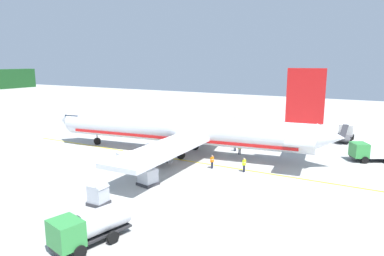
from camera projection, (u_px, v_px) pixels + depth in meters
name	position (u px, v px, depth m)	size (l,w,h in m)	color
airliner_foreground	(182.00, 130.00, 48.12)	(34.52, 41.69, 11.90)	silver
service_truck_fuel	(345.00, 133.00, 57.19)	(6.39, 2.60, 2.60)	white
service_truck_baggage	(377.00, 150.00, 44.89)	(5.08, 6.65, 2.42)	#338C3F
service_truck_catering	(90.00, 225.00, 24.50)	(6.02, 3.26, 2.40)	#338C3F
cargo_container_near	(148.00, 177.00, 36.37)	(2.09, 2.09, 1.86)	#333338
cargo_container_mid	(125.00, 160.00, 42.38)	(1.94, 1.94, 1.93)	#333338
cargo_container_far	(98.00, 195.00, 31.34)	(1.64, 1.64, 1.97)	#333338
crew_marshaller	(235.00, 144.00, 49.88)	(0.32, 0.62, 1.67)	#191E33
crew_loader_left	(240.00, 148.00, 48.19)	(0.46, 0.52, 1.64)	#191E33
crew_loader_right	(212.00, 161.00, 41.89)	(0.61, 0.33, 1.63)	#191E33
crew_supervisor	(244.00, 164.00, 40.52)	(0.61, 0.35, 1.69)	#191E33
apron_guide_line	(201.00, 163.00, 44.25)	(0.30, 60.00, 0.01)	yellow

